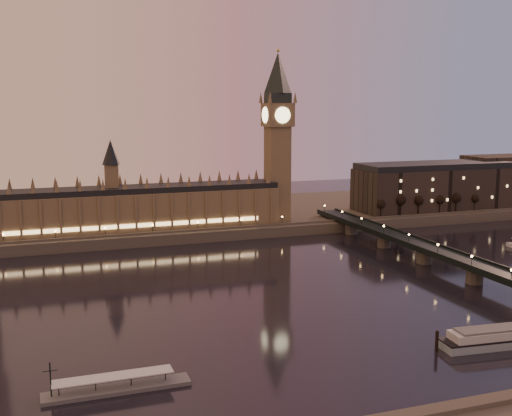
{
  "coord_description": "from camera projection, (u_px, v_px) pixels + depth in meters",
  "views": [
    {
      "loc": [
        -89.11,
        -243.21,
        78.11
      ],
      "look_at": [
        9.59,
        35.0,
        29.66
      ],
      "focal_mm": 45.0,
      "sensor_mm": 36.0,
      "label": 1
    }
  ],
  "objects": [
    {
      "name": "bare_tree_4",
      "position": [
        458.0,
        199.0,
        425.92
      ],
      "size": [
        6.12,
        6.12,
        12.45
      ],
      "color": "black",
      "rests_on": "ground"
    },
    {
      "name": "moored_barge",
      "position": [
        488.0,
        339.0,
        207.24
      ],
      "size": [
        36.53,
        11.69,
        6.72
      ],
      "rotation": [
        0.0,
        0.0,
        -0.09
      ],
      "color": "#859BA9",
      "rests_on": "ground"
    },
    {
      "name": "palace_of_westminster",
      "position": [
        123.0,
        203.0,
        364.01
      ],
      "size": [
        180.0,
        26.62,
        52.0
      ],
      "color": "brown",
      "rests_on": "ground"
    },
    {
      "name": "bare_tree_0",
      "position": [
        382.0,
        203.0,
        406.94
      ],
      "size": [
        6.12,
        6.12,
        12.45
      ],
      "color": "black",
      "rests_on": "ground"
    },
    {
      "name": "bare_tree_2",
      "position": [
        421.0,
        201.0,
        416.43
      ],
      "size": [
        6.12,
        6.12,
        12.45
      ],
      "color": "black",
      "rests_on": "ground"
    },
    {
      "name": "bare_tree_3",
      "position": [
        439.0,
        200.0,
        421.17
      ],
      "size": [
        6.12,
        6.12,
        12.45
      ],
      "color": "black",
      "rests_on": "ground"
    },
    {
      "name": "city_block",
      "position": [
        459.0,
        183.0,
        450.72
      ],
      "size": [
        155.0,
        45.0,
        34.0
      ],
      "color": "black",
      "rests_on": "ground"
    },
    {
      "name": "westminster_bridge",
      "position": [
        447.0,
        261.0,
        297.57
      ],
      "size": [
        13.2,
        260.0,
        15.3
      ],
      "color": "black",
      "rests_on": "ground"
    },
    {
      "name": "bare_tree_1",
      "position": [
        401.0,
        202.0,
        411.68
      ],
      "size": [
        6.12,
        6.12,
        12.45
      ],
      "color": "black",
      "rests_on": "ground"
    },
    {
      "name": "ground",
      "position": [
        262.0,
        292.0,
        268.24
      ],
      "size": [
        700.0,
        700.0,
        0.0
      ],
      "primitive_type": "plane",
      "color": "black",
      "rests_on": "ground"
    },
    {
      "name": "far_embankment",
      "position": [
        220.0,
        216.0,
        431.1
      ],
      "size": [
        560.0,
        130.0,
        6.0
      ],
      "primitive_type": "cube",
      "color": "#423D35",
      "rests_on": "ground"
    },
    {
      "name": "pontoon_pier",
      "position": [
        116.0,
        387.0,
        175.67
      ],
      "size": [
        40.21,
        6.7,
        10.72
      ],
      "color": "#595B5E",
      "rests_on": "ground"
    },
    {
      "name": "bare_tree_5",
      "position": [
        475.0,
        198.0,
        430.66
      ],
      "size": [
        6.12,
        6.12,
        12.45
      ],
      "color": "black",
      "rests_on": "ground"
    },
    {
      "name": "big_ben",
      "position": [
        278.0,
        127.0,
        388.21
      ],
      "size": [
        17.68,
        17.68,
        104.0
      ],
      "color": "brown",
      "rests_on": "ground"
    }
  ]
}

